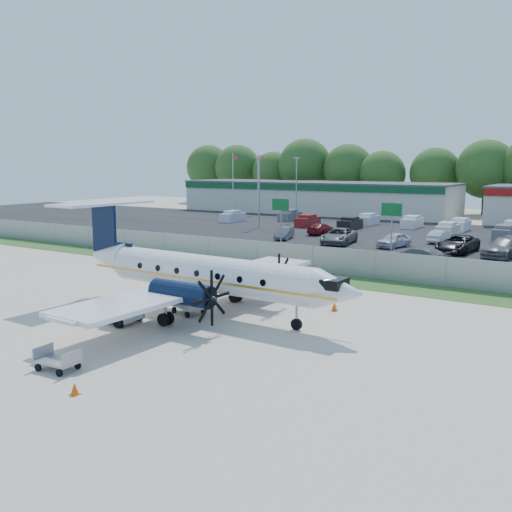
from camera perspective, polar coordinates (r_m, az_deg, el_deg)
The scene contains 30 objects.
ground at distance 32.29m, azimuth -5.78°, elevation -5.47°, with size 170.00×170.00×0.00m, color beige.
grass_verge at distance 42.11m, azimuth 4.41°, elevation -1.98°, with size 170.00×4.00×0.02m, color #2D561E.
access_road at distance 48.29m, azimuth 8.35°, elevation -0.61°, with size 170.00×8.00×0.02m, color black.
parking_lot at distance 67.80m, azimuth 15.70°, elevation 1.95°, with size 170.00×32.00×0.02m, color black.
perimeter_fence at distance 43.67m, azimuth 5.67°, elevation -0.27°, with size 120.00×0.06×1.99m.
building_west at distance 96.89m, azimuth 5.94°, elevation 5.87°, with size 46.40×12.40×5.24m.
sign_left at distance 54.92m, azimuth 2.49°, elevation 4.44°, with size 1.80×0.26×5.00m.
sign_mid at distance 50.33m, azimuth 13.41°, elevation 3.77°, with size 1.80×0.26×5.00m.
flagpole_west at distance 96.88m, azimuth -2.29°, elevation 7.69°, with size 1.06×0.12×10.00m.
flagpole_east at distance 94.11m, azimuth 0.23°, elevation 7.66°, with size 1.06×0.12×10.00m.
light_pole_nw at distance 73.93m, azimuth 0.32°, elevation 6.93°, with size 0.90×0.35×9.09m.
light_pole_sw at distance 82.54m, azimuth 4.06°, elevation 7.14°, with size 0.90×0.35×9.09m.
tree_line at distance 100.67m, azimuth 21.41°, elevation 3.91°, with size 112.00×6.00×14.00m, color #264C16, non-canonical shape.
aircraft at distance 31.31m, azimuth -5.17°, elevation -1.71°, with size 18.69×18.45×5.81m.
pushback_tug at distance 30.57m, azimuth -13.69°, elevation -5.29°, with size 2.55×1.89×1.33m.
baggage_cart_near at distance 31.57m, azimuth -6.77°, elevation -4.96°, with size 2.15×1.66×0.99m.
baggage_cart_far at distance 24.39m, azimuth -19.23°, elevation -9.81°, with size 1.77×1.13×0.90m.
cone_nose at distance 32.33m, azimuth 7.85°, elevation -5.03°, with size 0.37×0.37×0.53m.
cone_port_wing at distance 21.83m, azimuth -17.69°, elevation -12.55°, with size 0.32×0.32×0.46m.
cone_starboard_wing at distance 39.54m, azimuth -10.07°, elevation -2.43°, with size 0.41×0.41×0.59m.
road_car_west at distance 57.15m, azimuth -8.63°, elevation 0.89°, with size 2.49×5.40×1.50m, color #595B5E.
road_car_mid at distance 46.88m, azimuth 15.69°, elevation -1.16°, with size 2.36×5.82×1.69m, color #595B5E.
parked_car_a at distance 62.60m, azimuth 2.86°, elevation 1.70°, with size 1.39×3.99×1.31m, color #595B5E.
parked_car_b at distance 59.33m, azimuth 8.27°, elevation 1.20°, with size 2.72×5.89×1.64m, color #595B5E.
parked_car_c at distance 57.92m, azimuth 13.61°, elevation 0.84°, with size 1.74×4.33×1.47m, color silver.
parked_car_d at distance 56.22m, azimuth 19.45°, elevation 0.33°, with size 2.72×5.90×1.64m, color black.
parked_car_e at distance 55.12m, azimuth 23.53°, elevation -0.08°, with size 2.38×5.86×1.70m, color #595B5E.
parked_car_f at distance 67.20m, azimuth 6.58°, elevation 2.16°, with size 1.82×4.49×1.30m, color maroon.
parked_car_g at distance 62.58m, azimuth 17.93°, elevation 1.26°, with size 1.40×4.00×1.32m, color silver.
far_parking_rows at distance 72.57m, azimuth 16.86°, elevation 2.34°, with size 56.00×10.00×1.60m, color gray, non-canonical shape.
Camera 1 is at (19.48, -24.43, 8.14)m, focal length 40.00 mm.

